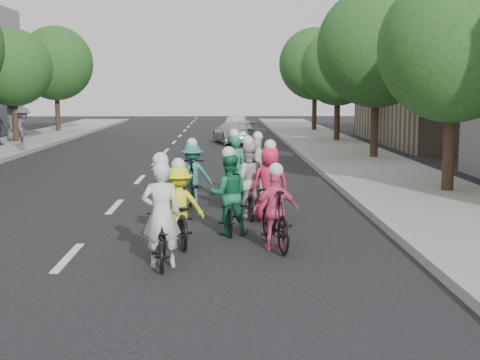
{
  "coord_description": "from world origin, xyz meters",
  "views": [
    {
      "loc": [
        2.69,
        -11.29,
        2.89
      ],
      "look_at": [
        3.03,
        2.5,
        1.0
      ],
      "focal_mm": 50.0,
      "sensor_mm": 36.0,
      "label": 1
    }
  ],
  "objects_px": {
    "cyclist_2": "(179,212)",
    "spectator_2": "(12,123)",
    "cyclist_7": "(192,178)",
    "cyclist_4": "(270,193)",
    "spectator_0": "(23,129)",
    "cyclist_8": "(258,176)",
    "cyclist_6": "(248,188)",
    "cyclist_1": "(229,201)",
    "follow_car_lead": "(235,132)",
    "cyclist_3": "(275,216)",
    "cyclist_0": "(162,229)",
    "follow_car_trail": "(237,125)",
    "cyclist_5": "(234,177)"
  },
  "relations": [
    {
      "from": "cyclist_4",
      "to": "spectator_0",
      "type": "height_order",
      "value": "spectator_0"
    },
    {
      "from": "cyclist_3",
      "to": "cyclist_8",
      "type": "bearing_deg",
      "value": -99.72
    },
    {
      "from": "cyclist_5",
      "to": "follow_car_trail",
      "type": "distance_m",
      "value": 24.22
    },
    {
      "from": "cyclist_1",
      "to": "cyclist_2",
      "type": "relative_size",
      "value": 0.87
    },
    {
      "from": "cyclist_3",
      "to": "cyclist_7",
      "type": "height_order",
      "value": "cyclist_7"
    },
    {
      "from": "cyclist_6",
      "to": "cyclist_8",
      "type": "relative_size",
      "value": 1.01
    },
    {
      "from": "cyclist_6",
      "to": "cyclist_7",
      "type": "height_order",
      "value": "cyclist_6"
    },
    {
      "from": "cyclist_6",
      "to": "cyclist_3",
      "type": "bearing_deg",
      "value": 91.23
    },
    {
      "from": "cyclist_4",
      "to": "cyclist_5",
      "type": "relative_size",
      "value": 0.98
    },
    {
      "from": "spectator_2",
      "to": "cyclist_4",
      "type": "bearing_deg",
      "value": -145.51
    },
    {
      "from": "cyclist_2",
      "to": "cyclist_6",
      "type": "bearing_deg",
      "value": -128.18
    },
    {
      "from": "cyclist_0",
      "to": "cyclist_6",
      "type": "relative_size",
      "value": 1.01
    },
    {
      "from": "cyclist_5",
      "to": "spectator_2",
      "type": "relative_size",
      "value": 0.99
    },
    {
      "from": "cyclist_0",
      "to": "follow_car_trail",
      "type": "bearing_deg",
      "value": -96.89
    },
    {
      "from": "cyclist_1",
      "to": "cyclist_4",
      "type": "xyz_separation_m",
      "value": [
        0.91,
        1.28,
        -0.04
      ]
    },
    {
      "from": "cyclist_1",
      "to": "cyclist_2",
      "type": "bearing_deg",
      "value": 37.49
    },
    {
      "from": "cyclist_2",
      "to": "cyclist_7",
      "type": "xyz_separation_m",
      "value": [
        0.06,
        4.3,
        0.06
      ]
    },
    {
      "from": "cyclist_1",
      "to": "cyclist_8",
      "type": "relative_size",
      "value": 0.96
    },
    {
      "from": "cyclist_5",
      "to": "spectator_2",
      "type": "bearing_deg",
      "value": -67.6
    },
    {
      "from": "cyclist_4",
      "to": "cyclist_6",
      "type": "relative_size",
      "value": 1.0
    },
    {
      "from": "cyclist_0",
      "to": "cyclist_3",
      "type": "relative_size",
      "value": 0.98
    },
    {
      "from": "cyclist_8",
      "to": "cyclist_6",
      "type": "bearing_deg",
      "value": 88.95
    },
    {
      "from": "cyclist_1",
      "to": "spectator_2",
      "type": "relative_size",
      "value": 0.93
    },
    {
      "from": "cyclist_1",
      "to": "spectator_0",
      "type": "relative_size",
      "value": 0.92
    },
    {
      "from": "cyclist_2",
      "to": "spectator_2",
      "type": "distance_m",
      "value": 25.39
    },
    {
      "from": "cyclist_2",
      "to": "cyclist_4",
      "type": "relative_size",
      "value": 1.09
    },
    {
      "from": "cyclist_4",
      "to": "cyclist_6",
      "type": "distance_m",
      "value": 0.66
    },
    {
      "from": "cyclist_5",
      "to": "follow_car_lead",
      "type": "xyz_separation_m",
      "value": [
        0.31,
        18.33,
        -0.04
      ]
    },
    {
      "from": "cyclist_1",
      "to": "follow_car_lead",
      "type": "distance_m",
      "value": 22.07
    },
    {
      "from": "cyclist_6",
      "to": "spectator_2",
      "type": "bearing_deg",
      "value": -66.63
    },
    {
      "from": "cyclist_1",
      "to": "cyclist_4",
      "type": "relative_size",
      "value": 0.95
    },
    {
      "from": "cyclist_0",
      "to": "spectator_0",
      "type": "xyz_separation_m",
      "value": [
        -7.97,
        19.47,
        0.5
      ]
    },
    {
      "from": "cyclist_3",
      "to": "follow_car_trail",
      "type": "relative_size",
      "value": 0.48
    },
    {
      "from": "spectator_2",
      "to": "follow_car_lead",
      "type": "bearing_deg",
      "value": -86.9
    },
    {
      "from": "cyclist_4",
      "to": "spectator_0",
      "type": "distance_m",
      "value": 18.69
    },
    {
      "from": "cyclist_6",
      "to": "spectator_0",
      "type": "height_order",
      "value": "spectator_0"
    },
    {
      "from": "cyclist_1",
      "to": "cyclist_3",
      "type": "bearing_deg",
      "value": 118.31
    },
    {
      "from": "cyclist_5",
      "to": "cyclist_8",
      "type": "height_order",
      "value": "cyclist_5"
    },
    {
      "from": "spectator_0",
      "to": "cyclist_3",
      "type": "bearing_deg",
      "value": -160.11
    },
    {
      "from": "cyclist_3",
      "to": "cyclist_2",
      "type": "bearing_deg",
      "value": -24.37
    },
    {
      "from": "cyclist_6",
      "to": "spectator_2",
      "type": "relative_size",
      "value": 0.98
    },
    {
      "from": "cyclist_3",
      "to": "follow_car_lead",
      "type": "distance_m",
      "value": 23.36
    },
    {
      "from": "cyclist_8",
      "to": "cyclist_3",
      "type": "bearing_deg",
      "value": 97.52
    },
    {
      "from": "cyclist_4",
      "to": "cyclist_5",
      "type": "xyz_separation_m",
      "value": [
        -0.73,
        2.46,
        0.03
      ]
    },
    {
      "from": "cyclist_0",
      "to": "cyclist_4",
      "type": "xyz_separation_m",
      "value": [
        2.02,
        3.69,
        0.02
      ]
    },
    {
      "from": "cyclist_2",
      "to": "cyclist_7",
      "type": "relative_size",
      "value": 1.05
    },
    {
      "from": "cyclist_4",
      "to": "follow_car_lead",
      "type": "distance_m",
      "value": 20.79
    },
    {
      "from": "cyclist_1",
      "to": "spectator_0",
      "type": "distance_m",
      "value": 19.33
    },
    {
      "from": "cyclist_1",
      "to": "cyclist_3",
      "type": "relative_size",
      "value": 0.92
    },
    {
      "from": "cyclist_2",
      "to": "cyclist_7",
      "type": "height_order",
      "value": "cyclist_7"
    }
  ]
}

